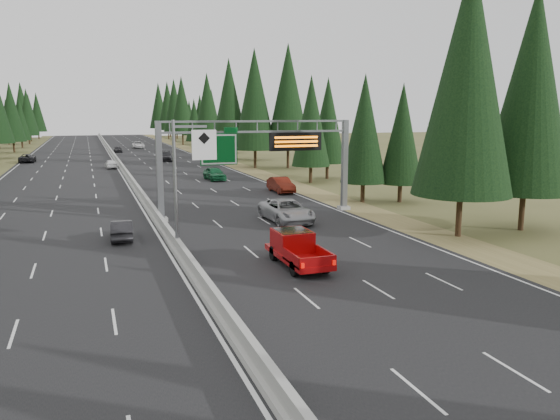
{
  "coord_description": "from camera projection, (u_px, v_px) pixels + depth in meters",
  "views": [
    {
      "loc": [
        -4.92,
        -7.74,
        8.51
      ],
      "look_at": [
        4.92,
        20.0,
        3.23
      ],
      "focal_mm": 35.0,
      "sensor_mm": 36.0,
      "label": 1
    }
  ],
  "objects": [
    {
      "name": "median_barrier",
      "position": [
        121.0,
        165.0,
        84.44
      ],
      "size": [
        0.7,
        260.0,
        0.85
      ],
      "color": "gray",
      "rests_on": "road"
    },
    {
      "name": "car_onc_near",
      "position": [
        122.0,
        230.0,
        36.58
      ],
      "size": [
        1.63,
        4.07,
        1.32
      ],
      "primitive_type": "imported",
      "rotation": [
        0.0,
        0.0,
        3.08
      ],
      "color": "black",
      "rests_on": "road"
    },
    {
      "name": "car_onc_white",
      "position": [
        111.0,
        164.0,
        83.16
      ],
      "size": [
        1.83,
        4.05,
        1.35
      ],
      "primitive_type": "imported",
      "rotation": [
        0.0,
        0.0,
        3.2
      ],
      "color": "white",
      "rests_on": "road"
    },
    {
      "name": "car_ahead_white",
      "position": [
        138.0,
        145.0,
        129.98
      ],
      "size": [
        2.82,
        5.79,
        1.59
      ],
      "primitive_type": "imported",
      "rotation": [
        0.0,
        0.0,
        -0.03
      ],
      "color": "silver",
      "rests_on": "road"
    },
    {
      "name": "car_ahead_green",
      "position": [
        215.0,
        174.0,
        68.74
      ],
      "size": [
        2.33,
        5.0,
        1.66
      ],
      "primitive_type": "imported",
      "rotation": [
        0.0,
        0.0,
        0.08
      ],
      "color": "#13562F",
      "rests_on": "road"
    },
    {
      "name": "sign_gantry",
      "position": [
        265.0,
        153.0,
        44.66
      ],
      "size": [
        16.75,
        0.98,
        7.8
      ],
      "color": "slate",
      "rests_on": "road"
    },
    {
      "name": "red_pickup",
      "position": [
        295.0,
        246.0,
        30.6
      ],
      "size": [
        2.04,
        5.72,
        1.86
      ],
      "color": "black",
      "rests_on": "road"
    },
    {
      "name": "car_ahead_dkred",
      "position": [
        281.0,
        185.0,
        58.27
      ],
      "size": [
        1.73,
        4.89,
        1.61
      ],
      "primitive_type": "imported",
      "rotation": [
        0.0,
        0.0,
        0.01
      ],
      "color": "#5E180D",
      "rests_on": "road"
    },
    {
      "name": "tree_row_right",
      "position": [
        268.0,
        105.0,
        82.83
      ],
      "size": [
        12.25,
        240.02,
        18.82
      ],
      "color": "black",
      "rests_on": "ground"
    },
    {
      "name": "car_ahead_dkgrey",
      "position": [
        166.0,
        156.0,
        96.01
      ],
      "size": [
        2.51,
        5.64,
        1.61
      ],
      "primitive_type": "imported",
      "rotation": [
        0.0,
        0.0,
        -0.05
      ],
      "color": "black",
      "rests_on": "road"
    },
    {
      "name": "shoulder_right",
      "position": [
        232.0,
        164.0,
        90.37
      ],
      "size": [
        3.6,
        260.0,
        0.06
      ],
      "primitive_type": "cube",
      "color": "olive",
      "rests_on": "ground"
    },
    {
      "name": "car_onc_far",
      "position": [
        27.0,
        158.0,
        93.24
      ],
      "size": [
        2.52,
        5.31,
        1.46
      ],
      "primitive_type": "imported",
      "rotation": [
        0.0,
        0.0,
        3.12
      ],
      "color": "black",
      "rests_on": "road"
    },
    {
      "name": "road",
      "position": [
        121.0,
        168.0,
        84.51
      ],
      "size": [
        32.0,
        260.0,
        0.08
      ],
      "primitive_type": "cube",
      "color": "black",
      "rests_on": "ground"
    },
    {
      "name": "hov_sign_pole",
      "position": [
        185.0,
        176.0,
        32.82
      ],
      "size": [
        2.8,
        0.5,
        8.0
      ],
      "color": "slate",
      "rests_on": "road"
    },
    {
      "name": "silver_minivan",
      "position": [
        286.0,
        211.0,
        42.61
      ],
      "size": [
        3.15,
        6.35,
        1.73
      ],
      "primitive_type": "imported",
      "rotation": [
        0.0,
        0.0,
        0.04
      ],
      "color": "#A6A6AA",
      "rests_on": "road"
    },
    {
      "name": "car_ahead_far",
      "position": [
        118.0,
        149.0,
        116.56
      ],
      "size": [
        1.71,
        3.87,
        1.3
      ],
      "primitive_type": "imported",
      "rotation": [
        0.0,
        0.0,
        0.05
      ],
      "color": "black",
      "rests_on": "road"
    }
  ]
}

